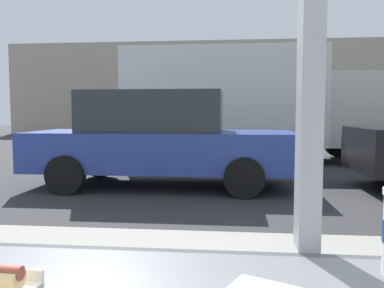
# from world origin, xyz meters

# --- Properties ---
(ground_plane) EXTENTS (60.00, 60.00, 0.00)m
(ground_plane) POSITION_xyz_m (0.00, 8.00, 0.00)
(ground_plane) COLOR #2D2D30
(building_facade_far) EXTENTS (28.00, 1.20, 5.57)m
(building_facade_far) POSITION_xyz_m (0.00, 23.39, 2.79)
(building_facade_far) COLOR #A89E8E
(building_facade_far) RESTS_ON ground
(parked_car_blue) EXTENTS (4.64, 1.93, 1.70)m
(parked_car_blue) POSITION_xyz_m (-1.47, 6.14, 0.86)
(parked_car_blue) COLOR #283D93
(parked_car_blue) RESTS_ON ground
(box_truck) EXTENTS (7.03, 2.44, 3.03)m
(box_truck) POSITION_xyz_m (0.27, 10.21, 1.64)
(box_truck) COLOR silver
(box_truck) RESTS_ON ground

